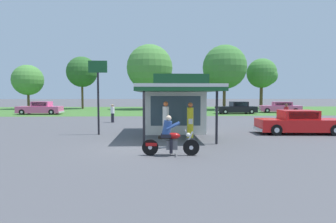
# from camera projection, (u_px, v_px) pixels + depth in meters

# --- Properties ---
(ground_plane) EXTENTS (300.00, 300.00, 0.00)m
(ground_plane) POSITION_uv_depth(u_px,v_px,m) (138.00, 147.00, 12.61)
(ground_plane) COLOR #4C4C51
(grass_verge_strip) EXTENTS (120.00, 24.00, 0.01)m
(grass_verge_strip) POSITION_uv_depth(u_px,v_px,m) (150.00, 110.00, 42.52)
(grass_verge_strip) COLOR #3D6B2D
(grass_verge_strip) RESTS_ON ground
(service_station_kiosk) EXTENTS (4.40, 6.86, 3.35)m
(service_station_kiosk) POSITION_uv_depth(u_px,v_px,m) (174.00, 105.00, 17.31)
(service_station_kiosk) COLOR silver
(service_station_kiosk) RESTS_ON ground
(gas_pump_nearside) EXTENTS (0.44, 0.44, 2.03)m
(gas_pump_nearside) POSITION_uv_depth(u_px,v_px,m) (166.00, 122.00, 14.54)
(gas_pump_nearside) COLOR slate
(gas_pump_nearside) RESTS_ON ground
(gas_pump_offside) EXTENTS (0.44, 0.44, 1.98)m
(gas_pump_offside) POSITION_uv_depth(u_px,v_px,m) (190.00, 123.00, 14.60)
(gas_pump_offside) COLOR slate
(gas_pump_offside) RESTS_ON ground
(motorcycle_with_rider) EXTENTS (2.25, 0.70, 1.58)m
(motorcycle_with_rider) POSITION_uv_depth(u_px,v_px,m) (170.00, 139.00, 10.74)
(motorcycle_with_rider) COLOR black
(motorcycle_with_rider) RESTS_ON ground
(featured_classic_sedan) EXTENTS (5.32, 2.15, 1.44)m
(featured_classic_sedan) POSITION_uv_depth(u_px,v_px,m) (299.00, 123.00, 16.75)
(featured_classic_sedan) COLOR red
(featured_classic_sedan) RESTS_ON ground
(parked_car_back_row_far_right) EXTENTS (5.23, 2.22, 1.53)m
(parked_car_back_row_far_right) POSITION_uv_depth(u_px,v_px,m) (236.00, 108.00, 34.53)
(parked_car_back_row_far_right) COLOR black
(parked_car_back_row_far_right) RESTS_ON ground
(parked_car_back_row_left) EXTENTS (5.39, 2.08, 1.57)m
(parked_car_back_row_left) POSITION_uv_depth(u_px,v_px,m) (40.00, 109.00, 33.55)
(parked_car_back_row_left) COLOR #E55993
(parked_car_back_row_left) RESTS_ON ground
(parked_car_back_row_centre) EXTENTS (5.60, 2.91, 1.46)m
(parked_car_back_row_centre) POSITION_uv_depth(u_px,v_px,m) (280.00, 108.00, 36.62)
(parked_car_back_row_centre) COLOR #E55993
(parked_car_back_row_centre) RESTS_ON ground
(parked_car_second_row_spare) EXTENTS (5.16, 2.72, 1.43)m
(parked_car_second_row_spare) POSITION_uv_depth(u_px,v_px,m) (167.00, 110.00, 32.30)
(parked_car_second_row_spare) COLOR #E55993
(parked_car_second_row_spare) RESTS_ON ground
(bystander_chatting_near_pumps) EXTENTS (0.34, 0.34, 1.56)m
(bystander_chatting_near_pumps) POSITION_uv_depth(u_px,v_px,m) (113.00, 113.00, 23.63)
(bystander_chatting_near_pumps) COLOR black
(bystander_chatting_near_pumps) RESTS_ON ground
(bystander_standing_back_lot) EXTENTS (0.37, 0.37, 1.70)m
(bystander_standing_back_lot) POSITION_uv_depth(u_px,v_px,m) (286.00, 114.00, 21.04)
(bystander_standing_back_lot) COLOR brown
(bystander_standing_back_lot) RESTS_ON ground
(tree_oak_far_left) EXTENTS (5.04, 5.04, 8.62)m
(tree_oak_far_left) POSITION_uv_depth(u_px,v_px,m) (263.00, 74.00, 46.91)
(tree_oak_far_left) COLOR brown
(tree_oak_far_left) RESTS_ON ground
(tree_oak_far_right) EXTENTS (6.99, 6.99, 10.31)m
(tree_oak_far_right) POSITION_uv_depth(u_px,v_px,m) (225.00, 68.00, 43.93)
(tree_oak_far_right) COLOR brown
(tree_oak_far_right) RESTS_ON ground
(tree_oak_centre) EXTENTS (5.06, 5.06, 7.40)m
(tree_oak_centre) POSITION_uv_depth(u_px,v_px,m) (27.00, 81.00, 45.82)
(tree_oak_centre) COLOR brown
(tree_oak_centre) RESTS_ON ground
(tree_oak_right) EXTENTS (7.50, 7.50, 10.60)m
(tree_oak_right) POSITION_uv_depth(u_px,v_px,m) (150.00, 68.00, 44.90)
(tree_oak_right) COLOR brown
(tree_oak_right) RESTS_ON ground
(tree_oak_distant_spare) EXTENTS (5.17, 5.17, 8.88)m
(tree_oak_distant_spare) POSITION_uv_depth(u_px,v_px,m) (82.00, 72.00, 46.58)
(tree_oak_distant_spare) COLOR brown
(tree_oak_distant_spare) RESTS_ON ground
(roadside_pole_sign) EXTENTS (1.10, 0.12, 4.39)m
(roadside_pole_sign) POSITION_uv_depth(u_px,v_px,m) (98.00, 84.00, 16.24)
(roadside_pole_sign) COLOR black
(roadside_pole_sign) RESTS_ON ground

